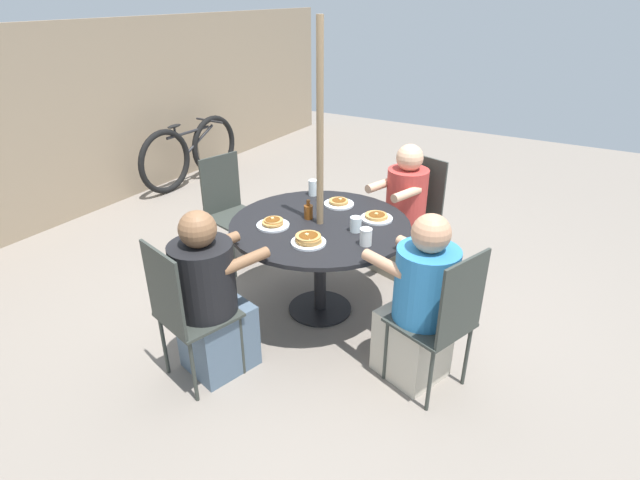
# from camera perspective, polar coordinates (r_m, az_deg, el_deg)

# --- Properties ---
(ground_plane) EXTENTS (12.00, 12.00, 0.00)m
(ground_plane) POSITION_cam_1_polar(r_m,az_deg,el_deg) (3.89, 0.00, -7.87)
(ground_plane) COLOR gray
(back_fence) EXTENTS (10.00, 0.06, 1.95)m
(back_fence) POSITION_cam_1_polar(r_m,az_deg,el_deg) (5.67, -29.29, 10.81)
(back_fence) COLOR gray
(back_fence) RESTS_ON ground
(patio_table) EXTENTS (1.28, 1.28, 0.73)m
(patio_table) POSITION_cam_1_polar(r_m,az_deg,el_deg) (3.57, 0.00, 0.57)
(patio_table) COLOR black
(patio_table) RESTS_ON ground
(umbrella_pole) EXTENTS (0.05, 0.05, 2.08)m
(umbrella_pole) POSITION_cam_1_polar(r_m,az_deg,el_deg) (3.41, 0.00, 6.69)
(umbrella_pole) COLOR #846B4C
(umbrella_pole) RESTS_ON ground
(patio_chair_north) EXTENTS (0.51, 0.51, 0.96)m
(patio_chair_north) POSITION_cam_1_polar(r_m,az_deg,el_deg) (4.37, 10.98, 3.72)
(patio_chair_north) COLOR #333833
(patio_chair_north) RESTS_ON ground
(diner_north) EXTENTS (0.53, 0.45, 1.12)m
(diner_north) POSITION_cam_1_polar(r_m,az_deg,el_deg) (4.25, 9.47, 2.79)
(diner_north) COLOR gray
(diner_north) RESTS_ON ground
(patio_chair_east) EXTENTS (0.49, 0.49, 0.96)m
(patio_chair_east) POSITION_cam_1_polar(r_m,az_deg,el_deg) (4.40, -10.34, 3.95)
(patio_chair_east) COLOR #333833
(patio_chair_east) RESTS_ON ground
(patio_chair_south) EXTENTS (0.50, 0.50, 0.96)m
(patio_chair_south) POSITION_cam_1_polar(r_m,az_deg,el_deg) (3.05, -15.30, -7.52)
(patio_chair_south) COLOR #333833
(patio_chair_south) RESTS_ON ground
(diner_south) EXTENTS (0.59, 0.49, 1.11)m
(diner_south) POSITION_cam_1_polar(r_m,az_deg,el_deg) (3.14, -12.39, -6.92)
(diner_south) COLOR slate
(diner_south) RESTS_ON ground
(patio_chair_west) EXTENTS (0.52, 0.52, 0.96)m
(patio_chair_west) POSITION_cam_1_polar(r_m,az_deg,el_deg) (2.96, 13.95, -8.49)
(patio_chair_west) COLOR #333833
(patio_chair_west) RESTS_ON ground
(diner_west) EXTENTS (0.50, 0.58, 1.12)m
(diner_west) POSITION_cam_1_polar(r_m,az_deg,el_deg) (3.06, 11.26, -7.55)
(diner_west) COLOR beige
(diner_west) RESTS_ON ground
(pancake_plate_a) EXTENTS (0.23, 0.23, 0.05)m
(pancake_plate_a) POSITION_cam_1_polar(r_m,az_deg,el_deg) (3.60, 6.48, 2.61)
(pancake_plate_a) COLOR white
(pancake_plate_a) RESTS_ON patio_table
(pancake_plate_b) EXTENTS (0.23, 0.23, 0.07)m
(pancake_plate_b) POSITION_cam_1_polar(r_m,az_deg,el_deg) (3.23, -1.31, 0.02)
(pancake_plate_b) COLOR white
(pancake_plate_b) RESTS_ON patio_table
(pancake_plate_c) EXTENTS (0.23, 0.23, 0.05)m
(pancake_plate_c) POSITION_cam_1_polar(r_m,az_deg,el_deg) (3.83, 2.18, 4.26)
(pancake_plate_c) COLOR white
(pancake_plate_c) RESTS_ON patio_table
(pancake_plate_d) EXTENTS (0.23, 0.23, 0.06)m
(pancake_plate_d) POSITION_cam_1_polar(r_m,az_deg,el_deg) (3.49, -5.39, 1.88)
(pancake_plate_d) COLOR white
(pancake_plate_d) RESTS_ON patio_table
(syrup_bottle) EXTENTS (0.08, 0.06, 0.14)m
(syrup_bottle) POSITION_cam_1_polar(r_m,az_deg,el_deg) (3.58, -1.33, 3.30)
(syrup_bottle) COLOR brown
(syrup_bottle) RESTS_ON patio_table
(coffee_cup) EXTENTS (0.08, 0.08, 0.11)m
(coffee_cup) POSITION_cam_1_polar(r_m,az_deg,el_deg) (3.21, 5.26, 0.37)
(coffee_cup) COLOR white
(coffee_cup) RESTS_ON patio_table
(drinking_glass_a) EXTENTS (0.08, 0.08, 0.10)m
(drinking_glass_a) POSITION_cam_1_polar(r_m,az_deg,el_deg) (3.40, 4.10, 1.81)
(drinking_glass_a) COLOR silver
(drinking_glass_a) RESTS_ON patio_table
(drinking_glass_b) EXTENTS (0.07, 0.07, 0.12)m
(drinking_glass_b) POSITION_cam_1_polar(r_m,az_deg,el_deg) (4.00, -0.80, 6.00)
(drinking_glass_b) COLOR silver
(drinking_glass_b) RESTS_ON patio_table
(bicycle) EXTENTS (1.61, 0.44, 0.78)m
(bicycle) POSITION_cam_1_polar(r_m,az_deg,el_deg) (6.53, -14.55, 9.67)
(bicycle) COLOR black
(bicycle) RESTS_ON ground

